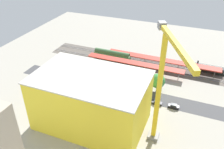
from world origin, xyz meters
name	(u,v)px	position (x,y,z in m)	size (l,w,h in m)	color
ground_plane	(135,86)	(0.00, 0.00, 0.00)	(174.89, 174.89, 0.00)	#9E998C
rail_bed	(147,64)	(0.00, -21.78, 0.00)	(109.31, 14.61, 0.01)	#5B544C
street_asphalt	(131,93)	(0.00, 5.85, 0.00)	(109.31, 9.00, 0.01)	#424244
track_rails	(147,64)	(0.00, -21.78, 0.18)	(109.31, 9.14, 0.12)	#9E9EA8
platform_canopy_near	(134,63)	(4.75, -13.43, 3.97)	(49.26, 4.69, 4.22)	#B73328
platform_canopy_far	(162,60)	(-7.31, -21.35, 4.14)	(57.20, 5.00, 4.42)	#A82D23
locomotive	(210,69)	(-30.73, -25.09, 1.89)	(15.35, 3.14, 5.31)	black
freight_coach_far	(112,55)	(18.61, -18.48, 3.14)	(19.99, 3.23, 5.98)	black
parked_car_0	(174,106)	(-18.79, 9.50, 0.77)	(4.36, 1.80, 1.74)	black
parked_car_1	(157,103)	(-12.10, 9.56, 0.71)	(4.30, 1.95, 1.60)	black
parked_car_2	(142,98)	(-5.68, 9.19, 0.80)	(4.29, 1.79, 1.80)	black
parked_car_3	(130,95)	(-0.29, 8.85, 0.75)	(4.32, 1.89, 1.69)	black
parked_car_4	(116,93)	(5.87, 9.16, 0.69)	(4.59, 1.78, 1.56)	black
parked_car_5	(103,90)	(11.95, 9.48, 0.72)	(4.88, 2.03, 1.60)	black
parked_car_6	(89,86)	(18.82, 8.67, 0.77)	(4.63, 1.89, 1.72)	black
parked_car_7	(77,83)	(25.00, 9.03, 0.80)	(4.41, 1.91, 1.80)	black
construction_building	(91,101)	(7.63, 28.63, 9.63)	(37.41, 23.36, 19.26)	yellow
construction_roof_slab	(90,77)	(7.63, 28.63, 19.46)	(38.01, 23.96, 0.40)	#B7B2A8
tower_crane	(162,84)	(-15.80, 29.59, 23.10)	(13.11, 24.96, 39.13)	gray
box_truck_0	(108,91)	(8.89, 10.34, 1.67)	(9.30, 2.82, 3.41)	black
street_tree_0	(158,81)	(-9.99, 0.55, 5.24)	(6.36, 6.36, 8.43)	brown
street_tree_1	(70,63)	(32.56, 0.94, 5.75)	(5.10, 5.10, 8.32)	brown
street_tree_2	(131,76)	(1.79, 0.42, 4.78)	(5.96, 5.96, 7.77)	brown
street_tree_3	(113,71)	(10.55, 0.61, 5.51)	(6.26, 6.26, 8.66)	brown
street_tree_4	(113,72)	(10.22, 0.79, 5.32)	(6.27, 6.27, 8.46)	brown
traffic_light	(107,73)	(13.48, 1.22, 4.62)	(0.50, 0.36, 7.04)	#333333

